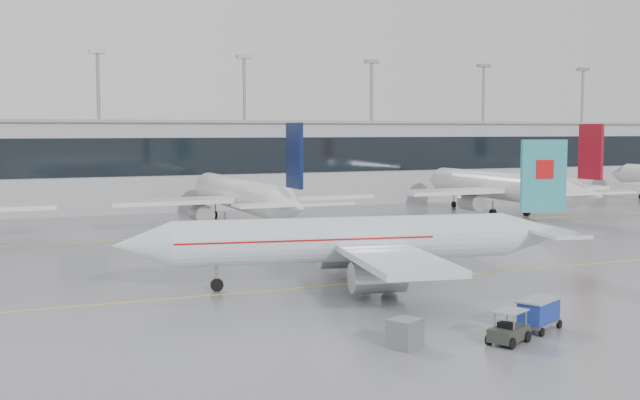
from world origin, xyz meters
name	(u,v)px	position (x,y,z in m)	size (l,w,h in m)	color
ground	(384,281)	(0.00, 0.00, 0.00)	(320.00, 320.00, 0.00)	gray
taxi_line_main	(384,281)	(0.00, 0.00, 0.01)	(120.00, 0.25, 0.01)	gold
taxi_line_north	(255,233)	(0.00, 30.00, 0.01)	(120.00, 0.25, 0.01)	gold
terminal	(184,165)	(0.00, 62.00, 6.00)	(180.00, 15.00, 12.00)	#A3A2A6
terminal_glass	(197,156)	(0.00, 54.45, 7.50)	(180.00, 0.20, 5.00)	black
terminal_roof	(184,122)	(0.00, 62.00, 12.20)	(182.00, 16.00, 0.40)	gray
light_masts	(174,115)	(0.00, 68.00, 13.34)	(156.40, 1.00, 22.60)	gray
air_canada_jet	(363,240)	(-2.10, -0.75, 3.23)	(33.73, 26.59, 10.32)	silver
parked_jet_c	(244,196)	(0.00, 33.69, 3.71)	(29.64, 36.96, 11.72)	white
parked_jet_d	(505,187)	(35.00, 33.69, 3.71)	(29.64, 36.96, 11.72)	white
baggage_tug	(508,332)	(-2.05, -17.87, 0.60)	(3.49, 2.38, 1.71)	#2C2E28
baggage_cart	(539,312)	(1.15, -16.23, 1.03)	(3.24, 2.69, 1.76)	gray
gse_unit	(405,333)	(-7.39, -16.49, 0.74)	(1.49, 1.38, 1.49)	slate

